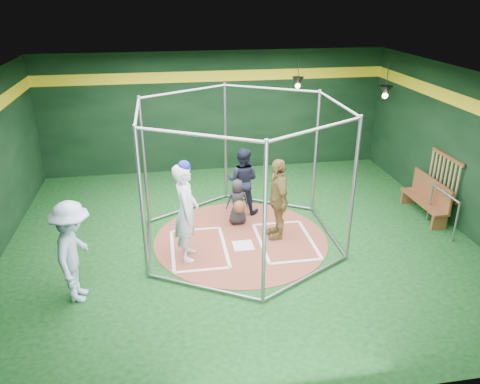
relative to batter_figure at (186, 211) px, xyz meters
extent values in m
cube|color=#0C3711|center=(1.19, 0.54, -1.06)|extent=(10.00, 9.00, 0.02)
cube|color=black|center=(1.19, 0.54, 2.45)|extent=(10.00, 9.00, 0.02)
cube|color=black|center=(1.19, 5.04, 0.70)|extent=(10.00, 0.10, 3.50)
cube|color=black|center=(1.19, -3.96, 0.70)|extent=(10.00, 0.10, 3.50)
cube|color=black|center=(6.19, 0.54, 0.70)|extent=(0.10, 9.00, 3.50)
cube|color=yellow|center=(1.19, 5.01, 1.75)|extent=(10.00, 0.01, 0.30)
cube|color=yellow|center=(6.16, 0.54, 1.75)|extent=(0.01, 9.00, 0.30)
cylinder|color=brown|center=(1.19, 0.54, -1.04)|extent=(3.80, 3.80, 0.01)
cube|color=white|center=(1.19, 0.24, -1.03)|extent=(0.43, 0.43, 0.01)
cube|color=white|center=(0.24, 1.14, -1.03)|extent=(1.10, 0.07, 0.01)
cube|color=white|center=(0.24, -0.56, -1.03)|extent=(1.10, 0.07, 0.01)
cube|color=white|center=(-0.31, 0.29, -1.03)|extent=(0.07, 1.70, 0.01)
cube|color=white|center=(0.79, 0.29, -1.03)|extent=(0.07, 1.70, 0.01)
cube|color=white|center=(2.14, 1.14, -1.03)|extent=(1.10, 0.07, 0.01)
cube|color=white|center=(2.14, -0.56, -1.03)|extent=(1.10, 0.07, 0.01)
cube|color=white|center=(1.59, 0.29, -1.03)|extent=(0.07, 1.70, 0.01)
cube|color=white|center=(2.69, 0.29, -1.03)|extent=(0.07, 1.70, 0.01)
cylinder|color=gray|center=(3.18, 1.69, 0.45)|extent=(0.07, 0.07, 3.00)
cylinder|color=gray|center=(1.19, 2.84, 0.45)|extent=(0.07, 0.07, 3.00)
cylinder|color=gray|center=(-0.81, 1.69, 0.45)|extent=(0.07, 0.07, 3.00)
cylinder|color=gray|center=(-0.81, -0.61, 0.45)|extent=(0.07, 0.07, 3.00)
cylinder|color=gray|center=(1.19, -1.76, 0.45)|extent=(0.07, 0.07, 3.00)
cylinder|color=gray|center=(3.18, -0.61, 0.45)|extent=(0.07, 0.07, 3.00)
cylinder|color=gray|center=(2.18, 2.27, 1.90)|extent=(2.02, 1.20, 0.06)
cylinder|color=gray|center=(2.18, 2.27, -1.00)|extent=(2.02, 1.20, 0.06)
cylinder|color=gray|center=(0.19, 2.27, 1.90)|extent=(2.02, 1.20, 0.06)
cylinder|color=gray|center=(0.19, 2.27, -1.00)|extent=(2.02, 1.20, 0.06)
cylinder|color=gray|center=(-0.81, 0.54, 1.90)|extent=(0.06, 2.30, 0.06)
cylinder|color=gray|center=(-0.81, 0.54, -1.00)|extent=(0.06, 2.30, 0.06)
cylinder|color=gray|center=(0.19, -1.18, 1.90)|extent=(2.02, 1.20, 0.06)
cylinder|color=gray|center=(0.19, -1.18, -1.00)|extent=(2.02, 1.20, 0.06)
cylinder|color=gray|center=(2.18, -1.18, 1.90)|extent=(2.02, 1.20, 0.06)
cylinder|color=gray|center=(2.18, -1.18, -1.00)|extent=(2.02, 1.20, 0.06)
cylinder|color=gray|center=(3.18, 0.54, 1.90)|extent=(0.06, 2.30, 0.06)
cylinder|color=gray|center=(3.18, 0.54, -1.00)|extent=(0.06, 2.30, 0.06)
cube|color=brown|center=(6.13, 0.94, 0.45)|extent=(0.05, 1.25, 0.08)
cube|color=brown|center=(6.13, 0.94, -0.45)|extent=(0.05, 1.25, 0.08)
cylinder|color=tan|center=(6.11, 0.39, 0.00)|extent=(0.06, 0.06, 0.85)
cylinder|color=tan|center=(6.11, 0.55, 0.00)|extent=(0.06, 0.06, 0.85)
cylinder|color=tan|center=(6.11, 0.71, 0.00)|extent=(0.06, 0.06, 0.85)
cylinder|color=tan|center=(6.11, 0.86, 0.00)|extent=(0.06, 0.06, 0.85)
cylinder|color=tan|center=(6.11, 1.02, 0.00)|extent=(0.06, 0.06, 0.85)
cylinder|color=tan|center=(6.11, 1.18, 0.00)|extent=(0.06, 0.06, 0.85)
cylinder|color=tan|center=(6.11, 1.34, 0.00)|extent=(0.06, 0.06, 0.85)
cylinder|color=tan|center=(6.11, 1.49, 0.00)|extent=(0.06, 0.06, 0.85)
cone|color=black|center=(3.39, 4.14, 1.70)|extent=(0.34, 0.34, 0.22)
sphere|color=#FFD899|center=(3.39, 4.14, 1.57)|extent=(0.14, 0.14, 0.14)
cylinder|color=black|center=(3.39, 4.14, 2.05)|extent=(0.02, 0.02, 0.70)
cone|color=black|center=(5.19, 2.54, 1.70)|extent=(0.34, 0.34, 0.22)
sphere|color=#FFD899|center=(5.19, 2.54, 1.57)|extent=(0.14, 0.14, 0.14)
cylinder|color=black|center=(5.19, 2.54, 2.05)|extent=(0.02, 0.02, 0.70)
imported|color=silver|center=(0.00, 0.00, -0.02)|extent=(0.55, 0.78, 2.03)
sphere|color=navy|center=(0.00, 0.00, 0.93)|extent=(0.26, 0.26, 0.26)
imported|color=#9E8543|center=(2.00, 0.57, -0.13)|extent=(0.44, 1.06, 1.81)
imported|color=black|center=(1.24, 1.32, -0.49)|extent=(0.54, 0.36, 1.09)
sphere|color=brown|center=(1.24, 1.07, -0.50)|extent=(0.28, 0.28, 0.28)
imported|color=black|center=(1.47, 1.92, -0.22)|extent=(0.98, 0.89, 1.63)
imported|color=#ADC9E5|center=(-1.99, -1.04, -0.12)|extent=(0.79, 1.26, 1.86)
cube|color=brown|center=(5.74, 0.99, -0.67)|extent=(0.38, 1.62, 0.05)
cube|color=brown|center=(5.89, 0.99, -0.37)|extent=(0.05, 1.62, 0.54)
cube|color=brown|center=(5.74, 0.26, -0.87)|extent=(0.36, 0.07, 0.36)
cube|color=brown|center=(5.74, 1.71, -0.87)|extent=(0.36, 0.07, 0.36)
cylinder|color=gray|center=(5.74, -0.31, -0.58)|extent=(0.05, 0.05, 0.94)
cylinder|color=gray|center=(5.74, 0.73, -0.58)|extent=(0.05, 0.05, 0.94)
cylinder|color=gray|center=(5.74, 0.21, -0.13)|extent=(0.05, 1.05, 0.05)
camera|label=1|loc=(-0.33, -8.35, 4.03)|focal=35.00mm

